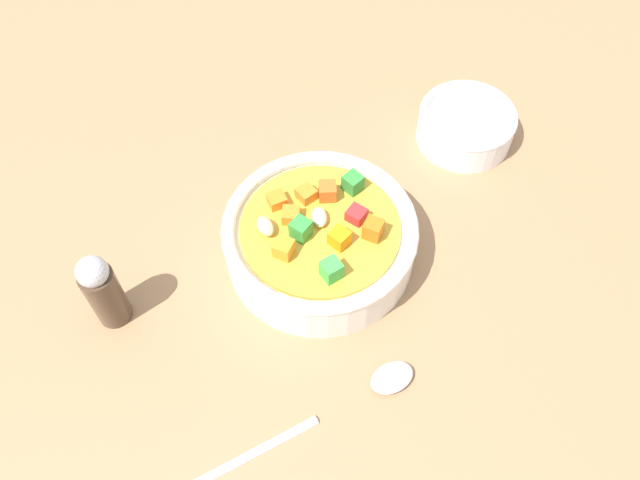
{
  "coord_description": "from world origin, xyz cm",
  "views": [
    {
      "loc": [
        -30.65,
        2.3,
        48.23
      ],
      "look_at": [
        0.0,
        0.0,
        2.31
      ],
      "focal_mm": 36.04,
      "sensor_mm": 36.0,
      "label": 1
    }
  ],
  "objects_px": {
    "soup_bowl_main": "(320,238)",
    "pepper_shaker": "(103,290)",
    "side_bowl_small": "(466,125)",
    "spoon": "(332,409)"
  },
  "relations": [
    {
      "from": "soup_bowl_main",
      "to": "pepper_shaker",
      "type": "height_order",
      "value": "pepper_shaker"
    },
    {
      "from": "soup_bowl_main",
      "to": "pepper_shaker",
      "type": "bearing_deg",
      "value": 104.83
    },
    {
      "from": "side_bowl_small",
      "to": "pepper_shaker",
      "type": "height_order",
      "value": "pepper_shaker"
    },
    {
      "from": "soup_bowl_main",
      "to": "side_bowl_small",
      "type": "distance_m",
      "value": 0.2
    },
    {
      "from": "spoon",
      "to": "side_bowl_small",
      "type": "relative_size",
      "value": 2.09
    },
    {
      "from": "soup_bowl_main",
      "to": "pepper_shaker",
      "type": "relative_size",
      "value": 2.03
    },
    {
      "from": "spoon",
      "to": "side_bowl_small",
      "type": "bearing_deg",
      "value": 36.14
    },
    {
      "from": "side_bowl_small",
      "to": "soup_bowl_main",
      "type": "bearing_deg",
      "value": 129.8
    },
    {
      "from": "soup_bowl_main",
      "to": "side_bowl_small",
      "type": "bearing_deg",
      "value": -50.2
    },
    {
      "from": "pepper_shaker",
      "to": "spoon",
      "type": "bearing_deg",
      "value": -119.16
    }
  ]
}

